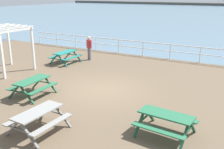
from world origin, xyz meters
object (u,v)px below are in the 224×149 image
(picnic_table_near_left, at_px, (166,119))
(visitor, at_px, (89,47))
(picnic_table_far_left, at_px, (32,84))
(picnic_table_seaward, at_px, (65,55))
(lattice_pergola, at_px, (5,39))
(picnic_table_mid_centre, at_px, (38,116))

(picnic_table_near_left, relative_size, visitor, 1.16)
(picnic_table_far_left, relative_size, picnic_table_seaward, 1.03)
(picnic_table_far_left, height_order, lattice_pergola, lattice_pergola)
(picnic_table_far_left, height_order, visitor, visitor)
(picnic_table_mid_centre, height_order, picnic_table_far_left, same)
(lattice_pergola, bearing_deg, picnic_table_near_left, -11.74)
(picnic_table_mid_centre, bearing_deg, picnic_table_near_left, -61.71)
(picnic_table_near_left, distance_m, visitor, 10.94)
(visitor, bearing_deg, lattice_pergola, -6.18)
(visitor, bearing_deg, picnic_table_mid_centre, 48.31)
(picnic_table_near_left, height_order, picnic_table_far_left, same)
(lattice_pergola, bearing_deg, visitor, 61.72)
(visitor, relative_size, lattice_pergola, 0.61)
(picnic_table_mid_centre, height_order, picnic_table_seaward, same)
(picnic_table_far_left, bearing_deg, picnic_table_seaward, 21.89)
(lattice_pergola, bearing_deg, picnic_table_mid_centre, -31.21)
(picnic_table_near_left, xyz_separation_m, picnic_table_far_left, (-6.52, 0.46, 0.00))
(visitor, bearing_deg, picnic_table_far_left, 36.54)
(visitor, bearing_deg, picnic_table_near_left, 71.51)
(picnic_table_far_left, relative_size, lattice_pergola, 0.69)
(picnic_table_mid_centre, bearing_deg, lattice_pergola, 58.83)
(visitor, height_order, lattice_pergola, lattice_pergola)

